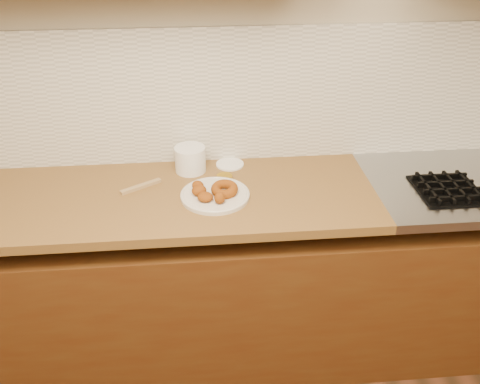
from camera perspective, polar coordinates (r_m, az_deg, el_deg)
name	(u,v)px	position (r m, az deg, el deg)	size (l,w,h in m)	color
wall_back	(247,61)	(2.22, 0.83, 14.47)	(4.00, 0.02, 2.70)	#B6A88C
base_cabinet	(253,284)	(2.42, 1.43, -10.27)	(3.60, 0.60, 0.77)	#4D2E11
butcher_block	(96,202)	(2.15, -15.85, -1.03)	(2.30, 0.62, 0.04)	brown
backsplash	(247,96)	(2.25, 0.83, 10.72)	(3.60, 0.02, 0.60)	silver
donut_plate	(215,195)	(2.06, -2.82, -0.37)	(0.28, 0.28, 0.02)	beige
ring_donut	(224,189)	(2.05, -1.77, 0.34)	(0.11, 0.11, 0.04)	#803401
fried_dough_chunks	(205,193)	(2.03, -3.95, -0.10)	(0.14, 0.17, 0.05)	#803401
plastic_tub	(190,159)	(2.24, -5.61, 3.69)	(0.14, 0.14, 0.11)	white
tub_lid	(230,164)	(2.30, -1.14, 3.13)	(0.13, 0.13, 0.01)	white
brass_jar_lid	(224,177)	(2.20, -1.75, 1.72)	(0.07, 0.07, 0.01)	#B58A1A
wooden_utensil	(141,186)	(2.16, -11.06, 0.62)	(0.18, 0.02, 0.01)	#9E7D50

